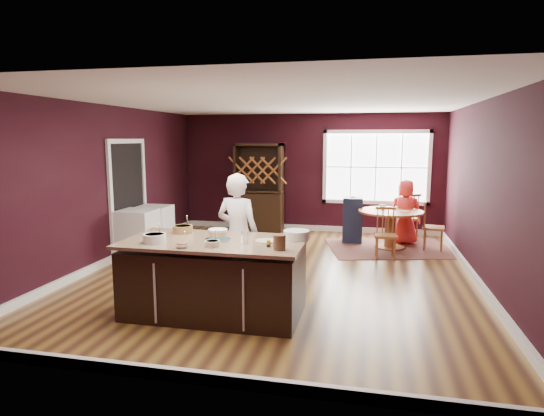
{
  "coord_description": "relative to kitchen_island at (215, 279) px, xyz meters",
  "views": [
    {
      "loc": [
        1.38,
        -6.96,
        2.13
      ],
      "look_at": [
        -0.12,
        -0.04,
        1.05
      ],
      "focal_mm": 30.0,
      "sensor_mm": 36.0,
      "label": 1
    }
  ],
  "objects": [
    {
      "name": "dinner_plate",
      "position": [
        0.63,
        0.06,
        0.49
      ],
      "size": [
        0.26,
        0.26,
        0.02
      ],
      "primitive_type": "cylinder",
      "color": "beige",
      "rests_on": "kitchen_island"
    },
    {
      "name": "bowl_olive",
      "position": [
        0.09,
        -0.31,
        0.51
      ],
      "size": [
        0.18,
        0.18,
        0.07
      ],
      "primitive_type": "cylinder",
      "color": "beige",
      "rests_on": "kitchen_island"
    },
    {
      "name": "window",
      "position": [
        1.94,
        5.35,
        1.06
      ],
      "size": [
        2.36,
        0.1,
        1.66
      ],
      "primitive_type": null,
      "color": "white",
      "rests_on": "room_shell"
    },
    {
      "name": "high_chair",
      "position": [
        1.49,
        4.29,
        0.05
      ],
      "size": [
        0.41,
        0.41,
        0.98
      ],
      "primitive_type": null,
      "rotation": [
        0.0,
        0.0,
        0.05
      ],
      "color": "black",
      "rests_on": "ground"
    },
    {
      "name": "table_plate",
      "position": [
        2.5,
        3.85,
        0.32
      ],
      "size": [
        0.19,
        0.19,
        0.01
      ],
      "primitive_type": "cylinder",
      "color": "beige",
      "rests_on": "dining_table"
    },
    {
      "name": "drinking_glass",
      "position": [
        0.41,
        -0.09,
        0.56
      ],
      "size": [
        0.08,
        0.08,
        0.15
      ],
      "primitive_type": "cylinder",
      "color": "white",
      "rests_on": "kitchen_island"
    },
    {
      "name": "bowl_yellow",
      "position": [
        -0.54,
        0.33,
        0.53
      ],
      "size": [
        0.26,
        0.26,
        0.1
      ],
      "primitive_type": "cylinder",
      "color": "olive",
      "rests_on": "kitchen_island"
    },
    {
      "name": "chair_north",
      "position": [
        2.6,
        4.77,
        0.07
      ],
      "size": [
        0.57,
        0.56,
        1.02
      ],
      "primitive_type": null,
      "rotation": [
        0.0,
        0.0,
        3.63
      ],
      "color": "#905B39",
      "rests_on": "ground"
    },
    {
      "name": "washer",
      "position": [
        -2.2,
        2.16,
        0.0
      ],
      "size": [
        0.61,
        0.59,
        0.89
      ],
      "primitive_type": "cube",
      "color": "white",
      "rests_on": "ground"
    },
    {
      "name": "doorway",
      "position": [
        -2.53,
        2.48,
        0.59
      ],
      "size": [
        0.08,
        1.26,
        2.13
      ],
      "primitive_type": null,
      "color": "white",
      "rests_on": "room_shell"
    },
    {
      "name": "kitchen_island",
      "position": [
        0.0,
        0.0,
        0.0
      ],
      "size": [
        2.18,
        1.14,
        0.92
      ],
      "color": "black",
      "rests_on": "ground"
    },
    {
      "name": "bowl_pink",
      "position": [
        -0.22,
        -0.43,
        0.51
      ],
      "size": [
        0.16,
        0.16,
        0.06
      ],
      "primitive_type": "cylinder",
      "color": "silver",
      "rests_on": "kitchen_island"
    },
    {
      "name": "toddler",
      "position": [
        1.49,
        4.28,
        0.37
      ],
      "size": [
        0.18,
        0.14,
        0.26
      ],
      "primitive_type": null,
      "color": "#8CA5BF",
      "rests_on": "high_chair"
    },
    {
      "name": "seated_woman",
      "position": [
        2.54,
        4.36,
        0.22
      ],
      "size": [
        0.66,
        0.45,
        1.33
      ],
      "primitive_type": "imported",
      "rotation": [
        0.0,
        0.0,
        3.18
      ],
      "color": "red",
      "rests_on": "ground"
    },
    {
      "name": "toy_figurine",
      "position": [
        0.72,
        -0.2,
        0.52
      ],
      "size": [
        0.05,
        0.05,
        0.09
      ],
      "primitive_type": null,
      "color": "gold",
      "rests_on": "kitchen_island"
    },
    {
      "name": "room_shell",
      "position": [
        0.44,
        1.88,
        0.91
      ],
      "size": [
        7.0,
        7.0,
        7.0
      ],
      "color": "brown",
      "rests_on": "ground"
    },
    {
      "name": "bowl_blue",
      "position": [
        -0.64,
        -0.26,
        0.53
      ],
      "size": [
        0.27,
        0.27,
        0.1
      ],
      "primitive_type": "cylinder",
      "color": "silver",
      "rests_on": "kitchen_island"
    },
    {
      "name": "white_tub",
      "position": [
        0.97,
        0.27,
        0.54
      ],
      "size": [
        0.32,
        0.32,
        0.11
      ],
      "primitive_type": "cylinder",
      "color": "silver",
      "rests_on": "kitchen_island"
    },
    {
      "name": "hutch",
      "position": [
        -0.69,
        5.1,
        0.58
      ],
      "size": [
        1.11,
        0.46,
        2.03
      ],
      "primitive_type": "cube",
      "color": "#432615",
      "rests_on": "ground"
    },
    {
      "name": "chair_east",
      "position": [
        3.05,
        3.96,
        0.04
      ],
      "size": [
        0.45,
        0.46,
        0.96
      ],
      "primitive_type": null,
      "rotation": [
        0.0,
        0.0,
        1.41
      ],
      "color": "#9D6E3E",
      "rests_on": "ground"
    },
    {
      "name": "table_cup",
      "position": [
        2.08,
        4.08,
        0.36
      ],
      "size": [
        0.15,
        0.15,
        0.09
      ],
      "primitive_type": "imported",
      "rotation": [
        0.0,
        0.0,
        -0.29
      ],
      "color": "white",
      "rests_on": "dining_table"
    },
    {
      "name": "dryer",
      "position": [
        -2.2,
        2.8,
        -0.01
      ],
      "size": [
        0.59,
        0.58,
        0.86
      ],
      "primitive_type": "cube",
      "color": "white",
      "rests_on": "ground"
    },
    {
      "name": "chair_south",
      "position": [
        2.12,
        3.09,
        0.03
      ],
      "size": [
        0.41,
        0.39,
        0.93
      ],
      "primitive_type": null,
      "rotation": [
        0.0,
        0.0,
        0.05
      ],
      "color": "brown",
      "rests_on": "ground"
    },
    {
      "name": "baker",
      "position": [
        0.08,
        0.75,
        0.4
      ],
      "size": [
        0.68,
        0.51,
        1.68
      ],
      "primitive_type": "imported",
      "rotation": [
        0.0,
        0.0,
        2.95
      ],
      "color": "white",
      "rests_on": "ground"
    },
    {
      "name": "dining_table",
      "position": [
        2.24,
        3.93,
        0.1
      ],
      "size": [
        1.25,
        1.25,
        0.75
      ],
      "color": "brown",
      "rests_on": "ground"
    },
    {
      "name": "rug",
      "position": [
        2.24,
        3.93,
        -0.43
      ],
      "size": [
        2.68,
        2.28,
        0.01
      ],
      "primitive_type": "cube",
      "rotation": [
        0.0,
        0.0,
        0.23
      ],
      "color": "brown",
      "rests_on": "ground"
    },
    {
      "name": "stoneware_crock",
      "position": [
        0.87,
        -0.29,
        0.56
      ],
      "size": [
        0.14,
        0.14,
        0.17
      ],
      "primitive_type": "cylinder",
      "color": "brown",
      "rests_on": "kitchen_island"
    },
    {
      "name": "layer_cake",
      "position": [
        0.04,
        0.03,
        0.55
      ],
      "size": [
        0.32,
        0.32,
        0.13
      ],
      "primitive_type": null,
      "color": "white",
      "rests_on": "kitchen_island"
    }
  ]
}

